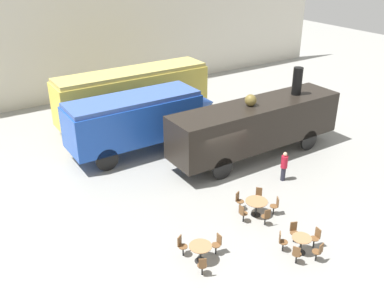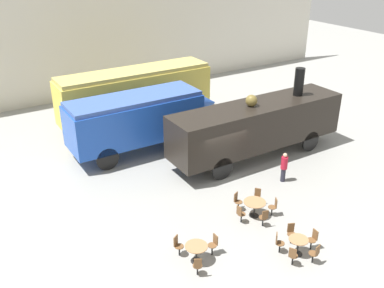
# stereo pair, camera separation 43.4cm
# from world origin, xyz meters

# --- Properties ---
(ground_plane) EXTENTS (80.00, 80.00, 0.00)m
(ground_plane) POSITION_xyz_m (0.00, 0.00, 0.00)
(ground_plane) COLOR gray
(backdrop_wall) EXTENTS (44.00, 0.15, 9.00)m
(backdrop_wall) POSITION_xyz_m (0.00, 15.68, 4.50)
(backdrop_wall) COLOR beige
(backdrop_wall) RESTS_ON ground_plane
(passenger_coach_vintage) EXTENTS (10.14, 2.42, 3.69)m
(passenger_coach_vintage) POSITION_xyz_m (-0.67, 8.61, 2.15)
(passenger_coach_vintage) COLOR #E0C64C
(passenger_coach_vintage) RESTS_ON ground_plane
(streamlined_locomotive) EXTENTS (9.32, 2.68, 3.36)m
(streamlined_locomotive) POSITION_xyz_m (-1.84, 4.78, 2.04)
(streamlined_locomotive) COLOR blue
(streamlined_locomotive) RESTS_ON ground_plane
(steam_locomotive) EXTENTS (10.45, 2.43, 4.73)m
(steam_locomotive) POSITION_xyz_m (3.01, 0.60, 1.98)
(steam_locomotive) COLOR black
(steam_locomotive) RESTS_ON ground_plane
(cafe_table_near) EXTENTS (0.88, 0.88, 0.74)m
(cafe_table_near) POSITION_xyz_m (-4.62, -5.16, 0.59)
(cafe_table_near) COLOR black
(cafe_table_near) RESTS_ON ground_plane
(cafe_table_mid) EXTENTS (0.76, 0.76, 0.73)m
(cafe_table_mid) POSITION_xyz_m (-1.03, -6.89, 0.55)
(cafe_table_mid) COLOR black
(cafe_table_mid) RESTS_ON ground_plane
(cafe_table_far) EXTENTS (0.99, 0.99, 0.74)m
(cafe_table_far) POSITION_xyz_m (-0.82, -3.97, 0.61)
(cafe_table_far) COLOR black
(cafe_table_far) RESTS_ON ground_plane
(cafe_chair_0) EXTENTS (0.39, 0.40, 0.87)m
(cafe_chair_0) POSITION_xyz_m (-5.01, -5.87, 0.51)
(cafe_chair_0) COLOR black
(cafe_chair_0) RESTS_ON ground_plane
(cafe_chair_1) EXTENTS (0.36, 0.36, 0.87)m
(cafe_chair_1) POSITION_xyz_m (-3.81, -5.14, 0.51)
(cafe_chair_1) COLOR black
(cafe_chair_1) RESTS_ON ground_plane
(cafe_chair_2) EXTENTS (0.39, 0.40, 0.87)m
(cafe_chair_2) POSITION_xyz_m (-5.04, -4.46, 0.51)
(cafe_chair_2) COLOR black
(cafe_chair_2) RESTS_ON ground_plane
(cafe_chair_3) EXTENTS (0.38, 0.40, 0.87)m
(cafe_chair_3) POSITION_xyz_m (-0.73, -6.20, 0.51)
(cafe_chair_3) COLOR black
(cafe_chair_3) RESTS_ON ground_plane
(cafe_chair_4) EXTENTS (0.41, 0.40, 0.87)m
(cafe_chair_4) POSITION_xyz_m (-1.60, -6.39, 0.51)
(cafe_chair_4) COLOR black
(cafe_chair_4) RESTS_ON ground_plane
(cafe_chair_5) EXTENTS (0.40, 0.39, 0.87)m
(cafe_chair_5) POSITION_xyz_m (-1.68, -7.28, 0.51)
(cafe_chair_5) COLOR black
(cafe_chair_5) RESTS_ON ground_plane
(cafe_chair_6) EXTENTS (0.36, 0.38, 0.87)m
(cafe_chair_6) POSITION_xyz_m (-0.86, -7.63, 0.51)
(cafe_chair_6) COLOR black
(cafe_chair_6) RESTS_ON ground_plane
(cafe_chair_7) EXTENTS (0.37, 0.36, 0.87)m
(cafe_chair_7) POSITION_xyz_m (-0.28, -6.96, 0.51)
(cafe_chair_7) COLOR black
(cafe_chair_7) RESTS_ON ground_plane
(cafe_chair_8) EXTENTS (0.37, 0.36, 0.87)m
(cafe_chair_8) POSITION_xyz_m (-1.68, -4.07, 0.51)
(cafe_chair_8) COLOR black
(cafe_chair_8) RESTS_ON ground_plane
(cafe_chair_9) EXTENTS (0.36, 0.38, 0.87)m
(cafe_chair_9) POSITION_xyz_m (-0.99, -4.82, 0.51)
(cafe_chair_9) COLOR black
(cafe_chair_9) RESTS_ON ground_plane
(cafe_chair_10) EXTENTS (0.40, 0.39, 0.87)m
(cafe_chair_10) POSITION_xyz_m (-0.06, -4.40, 0.51)
(cafe_chair_10) COLOR black
(cafe_chair_10) RESTS_ON ground_plane
(cafe_chair_11) EXTENTS (0.40, 0.40, 0.87)m
(cafe_chair_11) POSITION_xyz_m (-0.17, -3.38, 0.51)
(cafe_chair_11) COLOR black
(cafe_chair_11) RESTS_ON ground_plane
(cafe_chair_12) EXTENTS (0.38, 0.40, 0.87)m
(cafe_chair_12) POSITION_xyz_m (-1.18, -3.18, 0.51)
(cafe_chair_12) COLOR black
(cafe_chair_12) RESTS_ON ground_plane
(visitor_person) EXTENTS (0.34, 0.34, 1.60)m
(visitor_person) POSITION_xyz_m (2.39, -2.34, 0.86)
(visitor_person) COLOR #262633
(visitor_person) RESTS_ON ground_plane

